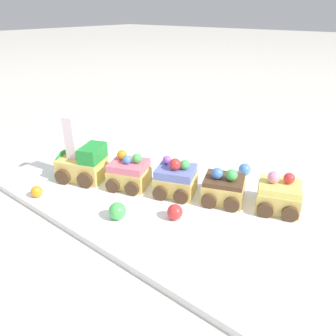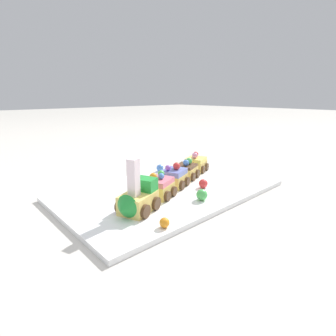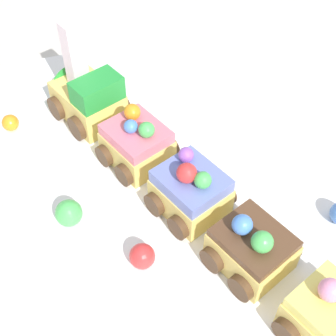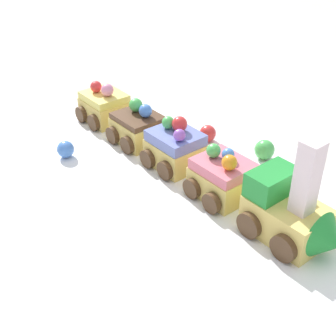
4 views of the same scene
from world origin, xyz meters
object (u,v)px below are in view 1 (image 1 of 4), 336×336
(cake_train_locomotive, at_px, (79,163))
(cake_car_blueberry, at_px, (176,180))
(cake_car_strawberry, at_px, (129,173))
(gumball_blue, at_px, (245,170))
(gumball_orange, at_px, (37,192))
(gumball_red, at_px, (175,212))
(gumball_green, at_px, (119,212))
(cake_car_lemon, at_px, (278,196))
(cake_car_chocolate, at_px, (224,188))

(cake_train_locomotive, height_order, cake_car_blueberry, cake_train_locomotive)
(cake_train_locomotive, height_order, cake_car_strawberry, cake_train_locomotive)
(gumball_blue, relative_size, gumball_orange, 1.18)
(cake_train_locomotive, distance_m, gumball_red, 0.23)
(gumball_blue, relative_size, gumball_green, 0.86)
(gumball_blue, xyz_separation_m, gumball_green, (0.08, 0.26, 0.00))
(gumball_orange, bearing_deg, gumball_green, -165.71)
(cake_car_blueberry, bearing_deg, gumball_blue, -136.60)
(cake_car_blueberry, distance_m, cake_car_lemon, 0.18)
(gumball_blue, distance_m, gumball_red, 0.21)
(cake_car_strawberry, relative_size, cake_car_lemon, 1.00)
(cake_car_chocolate, height_order, gumball_red, cake_car_chocolate)
(cake_car_lemon, bearing_deg, cake_car_strawberry, -0.00)
(cake_car_chocolate, distance_m, gumball_green, 0.18)
(cake_car_lemon, height_order, gumball_red, cake_car_lemon)
(cake_car_blueberry, xyz_separation_m, cake_car_chocolate, (-0.08, -0.03, -0.00))
(cake_car_lemon, xyz_separation_m, gumball_green, (0.18, 0.19, -0.01))
(cake_car_strawberry, distance_m, cake_car_lemon, 0.27)
(cake_car_lemon, relative_size, gumball_blue, 3.81)
(cake_car_chocolate, height_order, gumball_orange, cake_car_chocolate)
(cake_train_locomotive, xyz_separation_m, gumball_green, (-0.17, 0.05, -0.02))
(cake_car_chocolate, bearing_deg, cake_car_strawberry, -0.19)
(cake_train_locomotive, distance_m, cake_car_chocolate, 0.28)
(cake_train_locomotive, relative_size, cake_car_lemon, 1.35)
(cake_car_blueberry, relative_size, gumball_green, 3.29)
(cake_train_locomotive, xyz_separation_m, gumball_orange, (0.00, 0.09, -0.02))
(cake_car_strawberry, height_order, cake_car_blueberry, cake_car_blueberry)
(gumball_blue, height_order, gumball_red, same)
(cake_car_blueberry, height_order, gumball_green, cake_car_blueberry)
(cake_car_lemon, relative_size, gumball_red, 3.69)
(cake_car_lemon, relative_size, gumball_orange, 4.51)
(cake_car_chocolate, xyz_separation_m, gumball_orange, (0.26, 0.20, -0.01))
(cake_car_strawberry, xyz_separation_m, gumball_green, (-0.07, 0.09, -0.01))
(cake_car_blueberry, bearing_deg, cake_train_locomotive, -0.05)
(cake_car_lemon, distance_m, gumball_red, 0.18)
(gumball_blue, xyz_separation_m, gumball_orange, (0.25, 0.31, -0.00))
(cake_car_strawberry, distance_m, gumball_red, 0.14)
(cake_train_locomotive, relative_size, gumball_blue, 5.14)
(gumball_blue, bearing_deg, cake_car_strawberry, 48.93)
(cake_car_lemon, distance_m, gumball_blue, 0.12)
(cake_car_blueberry, height_order, gumball_orange, cake_car_blueberry)
(gumball_orange, height_order, gumball_green, gumball_green)
(cake_car_blueberry, relative_size, cake_car_chocolate, 1.00)
(cake_car_blueberry, height_order, gumball_red, cake_car_blueberry)
(gumball_blue, relative_size, gumball_red, 0.97)
(cake_car_lemon, bearing_deg, cake_car_chocolate, 0.37)
(cake_car_strawberry, height_order, gumball_red, cake_car_strawberry)
(cake_car_chocolate, relative_size, gumball_blue, 3.81)
(cake_car_strawberry, bearing_deg, gumball_green, 105.17)
(cake_car_blueberry, bearing_deg, cake_car_strawberry, -0.23)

